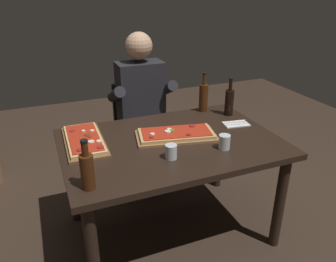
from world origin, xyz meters
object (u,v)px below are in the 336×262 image
at_px(pizza_rectangular_left, 84,140).
at_px(diner_chair, 139,127).
at_px(pizza_rectangular_front, 176,134).
at_px(dining_table, 171,154).
at_px(oil_bottle_amber, 229,101).
at_px(seated_diner, 142,104).
at_px(tumbler_far_side, 171,152).
at_px(vinegar_bottle_green, 87,170).
at_px(wine_bottle_dark, 203,97).
at_px(tumbler_near_camera, 224,143).

height_order(pizza_rectangular_left, diner_chair, diner_chair).
bearing_deg(pizza_rectangular_front, dining_table, -144.21).
xyz_separation_m(oil_bottle_amber, diner_chair, (-0.55, 0.60, -0.36)).
relative_size(pizza_rectangular_left, diner_chair, 0.60).
distance_m(pizza_rectangular_left, seated_diner, 0.80).
distance_m(dining_table, diner_chair, 0.87).
bearing_deg(dining_table, tumbler_far_side, -112.41).
distance_m(pizza_rectangular_left, vinegar_bottle_green, 0.53).
xyz_separation_m(dining_table, wine_bottle_dark, (0.45, 0.41, 0.21)).
height_order(diner_chair, seated_diner, seated_diner).
bearing_deg(diner_chair, wine_bottle_dark, -48.04).
relative_size(vinegar_bottle_green, tumbler_far_side, 3.09).
bearing_deg(oil_bottle_amber, tumbler_near_camera, -124.11).
bearing_deg(pizza_rectangular_left, dining_table, -19.00).
bearing_deg(dining_table, pizza_rectangular_front, 35.79).
distance_m(dining_table, tumbler_near_camera, 0.37).
bearing_deg(seated_diner, pizza_rectangular_front, -89.38).
bearing_deg(pizza_rectangular_front, diner_chair, 90.53).
bearing_deg(pizza_rectangular_left, diner_chair, 49.52).
distance_m(pizza_rectangular_left, tumbler_near_camera, 0.89).
bearing_deg(tumbler_far_side, pizza_rectangular_front, 60.67).
bearing_deg(tumbler_near_camera, oil_bottle_amber, 55.89).
distance_m(wine_bottle_dark, tumbler_near_camera, 0.66).
height_order(pizza_rectangular_left, vinegar_bottle_green, vinegar_bottle_green).
relative_size(pizza_rectangular_front, vinegar_bottle_green, 2.12).
xyz_separation_m(wine_bottle_dark, seated_diner, (-0.40, 0.33, -0.12)).
relative_size(wine_bottle_dark, oil_bottle_amber, 1.06).
height_order(tumbler_near_camera, diner_chair, diner_chair).
xyz_separation_m(dining_table, vinegar_bottle_green, (-0.59, -0.34, 0.20)).
bearing_deg(diner_chair, tumbler_near_camera, -78.59).
xyz_separation_m(dining_table, pizza_rectangular_front, (0.05, 0.04, 0.12)).
bearing_deg(diner_chair, seated_diner, -90.00).
height_order(dining_table, pizza_rectangular_left, pizza_rectangular_left).
relative_size(pizza_rectangular_front, tumbler_near_camera, 6.18).
bearing_deg(pizza_rectangular_front, vinegar_bottle_green, -149.48).
bearing_deg(tumbler_near_camera, wine_bottle_dark, 73.83).
bearing_deg(seated_diner, pizza_rectangular_left, -136.08).
height_order(tumbler_far_side, seated_diner, seated_diner).
relative_size(tumbler_far_side, diner_chair, 0.10).
bearing_deg(pizza_rectangular_front, oil_bottle_amber, 22.25).
xyz_separation_m(pizza_rectangular_front, pizza_rectangular_left, (-0.58, 0.14, 0.00)).
relative_size(oil_bottle_amber, tumbler_far_side, 3.38).
bearing_deg(pizza_rectangular_left, tumbler_near_camera, -27.21).
bearing_deg(oil_bottle_amber, diner_chair, 132.55).
distance_m(vinegar_bottle_green, tumbler_near_camera, 0.87).
xyz_separation_m(tumbler_far_side, seated_diner, (0.14, 0.95, -0.04)).
height_order(pizza_rectangular_left, seated_diner, seated_diner).
height_order(pizza_rectangular_front, tumbler_near_camera, tumbler_near_camera).
distance_m(wine_bottle_dark, oil_bottle_amber, 0.21).
height_order(wine_bottle_dark, oil_bottle_amber, wine_bottle_dark).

